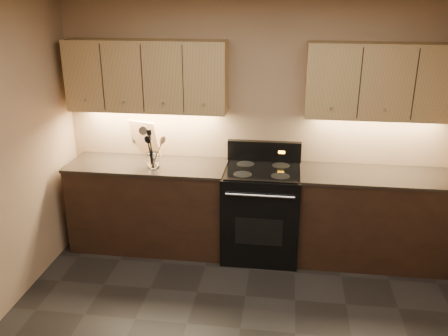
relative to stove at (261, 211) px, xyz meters
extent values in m
cube|color=tan|center=(-0.08, 0.32, 0.82)|extent=(4.00, 0.04, 2.60)
cube|color=black|center=(-1.18, 0.02, -0.03)|extent=(1.60, 0.60, 0.90)
cube|color=#32291F|center=(-1.18, 0.02, 0.44)|extent=(1.62, 0.62, 0.03)
cube|color=black|center=(1.10, 0.02, -0.03)|extent=(1.44, 0.60, 0.90)
cube|color=#32291F|center=(1.10, 0.02, 0.44)|extent=(1.46, 0.62, 0.03)
cube|color=black|center=(0.00, -0.01, -0.02)|extent=(0.76, 0.65, 0.92)
cube|color=black|center=(0.00, -0.01, 0.45)|extent=(0.70, 0.60, 0.01)
cube|color=black|center=(0.00, 0.28, 0.55)|extent=(0.76, 0.07, 0.22)
cube|color=orange|center=(0.18, 0.24, 0.56)|extent=(0.06, 0.00, 0.03)
cylinder|color=silver|center=(0.00, -0.35, 0.32)|extent=(0.65, 0.02, 0.02)
cube|color=black|center=(0.00, -0.33, -0.07)|extent=(0.46, 0.00, 0.28)
cylinder|color=black|center=(-0.18, -0.16, 0.45)|extent=(0.18, 0.18, 0.00)
cylinder|color=black|center=(0.18, -0.16, 0.45)|extent=(0.18, 0.18, 0.00)
cylinder|color=black|center=(-0.18, 0.14, 0.45)|extent=(0.18, 0.18, 0.00)
cylinder|color=black|center=(0.18, 0.14, 0.45)|extent=(0.18, 0.18, 0.00)
cube|color=tan|center=(-1.18, 0.17, 1.32)|extent=(1.60, 0.30, 0.70)
cube|color=tan|center=(1.10, 0.17, 1.32)|extent=(1.44, 0.30, 0.70)
cube|color=#B2B5BA|center=(-1.38, 0.31, 0.64)|extent=(0.08, 0.01, 0.12)
cylinder|color=white|center=(-1.09, -0.08, 0.53)|extent=(0.13, 0.13, 0.15)
cylinder|color=white|center=(-1.09, -0.08, 0.46)|extent=(0.12, 0.12, 0.02)
cube|color=tan|center=(-1.27, 0.26, 0.65)|extent=(0.34, 0.21, 0.39)
camera|label=1|loc=(0.21, -4.40, 2.09)|focal=38.00mm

